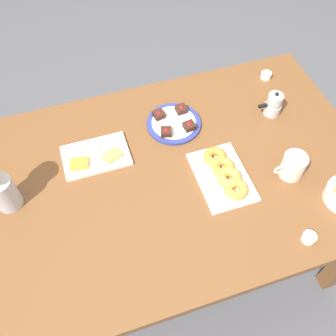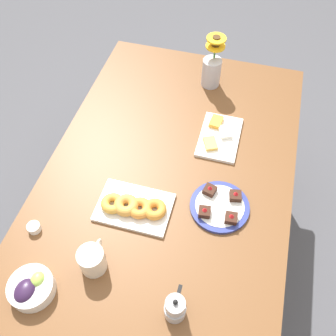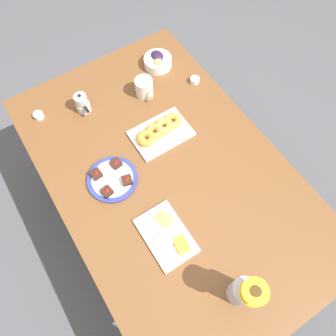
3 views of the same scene
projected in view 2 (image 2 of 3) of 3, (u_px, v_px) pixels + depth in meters
ground_plane at (168, 250)px, 2.12m from camera, size 6.00×6.00×0.00m
dining_table at (168, 185)px, 1.59m from camera, size 1.60×1.00×0.74m
coffee_mug at (92, 260)px, 1.25m from camera, size 0.13×0.09×0.10m
grape_bowl at (31, 288)px, 1.22m from camera, size 0.15×0.15×0.07m
cheese_platter at (219, 136)px, 1.63m from camera, size 0.26×0.17×0.03m
croissant_platter at (133, 207)px, 1.41m from camera, size 0.19×0.28×0.05m
jam_cup_honey at (34, 227)px, 1.36m from camera, size 0.05×0.05×0.03m
dessert_plate at (220, 206)px, 1.42m from camera, size 0.23×0.23×0.05m
flower_vase at (212, 69)px, 1.78m from camera, size 0.11×0.09×0.25m
moka_pot at (175, 308)px, 1.16m from camera, size 0.11×0.07×0.12m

